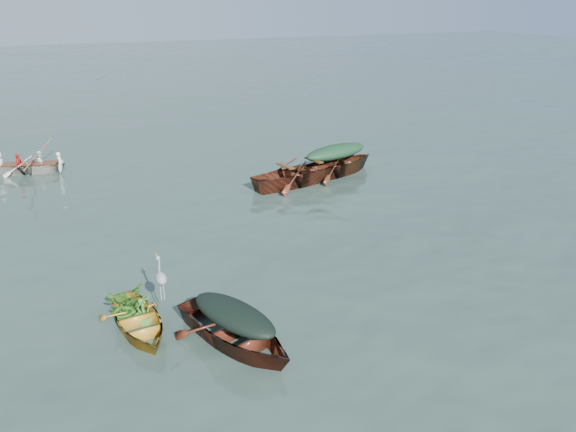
% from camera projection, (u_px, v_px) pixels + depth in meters
% --- Properties ---
extents(ground, '(140.00, 140.00, 0.00)m').
position_uv_depth(ground, '(272.00, 257.00, 14.24)').
color(ground, '#31453C').
rests_on(ground, ground).
extents(yellow_dinghy, '(1.58, 3.03, 0.77)m').
position_uv_depth(yellow_dinghy, '(139.00, 330.00, 11.14)').
color(yellow_dinghy, '#B98A24').
rests_on(yellow_dinghy, ground).
extents(dark_covered_boat, '(2.78, 4.06, 0.96)m').
position_uv_depth(dark_covered_boat, '(235.00, 344.00, 10.69)').
color(dark_covered_boat, '#4F1E12').
rests_on(dark_covered_boat, ground).
extents(green_tarp_boat, '(5.23, 2.84, 1.21)m').
position_uv_depth(green_tarp_boat, '(335.00, 175.00, 20.65)').
color(green_tarp_boat, '#4B2511').
rests_on(green_tarp_boat, ground).
extents(open_wooden_boat, '(5.29, 2.61, 1.23)m').
position_uv_depth(open_wooden_boat, '(299.00, 184.00, 19.65)').
color(open_wooden_boat, maroon).
rests_on(open_wooden_boat, ground).
extents(rowed_boat, '(3.67, 1.91, 0.80)m').
position_uv_depth(rowed_boat, '(32.00, 173.00, 20.88)').
color(rowed_boat, beige).
rests_on(rowed_boat, ground).
extents(dark_tarp_cover, '(1.53, 2.23, 0.40)m').
position_uv_depth(dark_tarp_cover, '(234.00, 313.00, 10.44)').
color(dark_tarp_cover, black).
rests_on(dark_tarp_cover, dark_covered_boat).
extents(green_tarp_cover, '(2.88, 1.56, 0.52)m').
position_uv_depth(green_tarp_cover, '(336.00, 152.00, 20.33)').
color(green_tarp_cover, '#14321C').
rests_on(green_tarp_cover, green_tarp_boat).
extents(thwart_benches, '(2.68, 1.46, 0.04)m').
position_uv_depth(thwart_benches, '(300.00, 167.00, 19.41)').
color(thwart_benches, '#472810').
rests_on(thwart_benches, open_wooden_boat).
extents(heron, '(0.32, 0.43, 0.92)m').
position_uv_depth(heron, '(162.00, 285.00, 11.12)').
color(heron, '#95999D').
rests_on(heron, yellow_dinghy).
extents(dinghy_weeds, '(0.80, 0.97, 0.60)m').
position_uv_depth(dinghy_weeds, '(129.00, 288.00, 11.34)').
color(dinghy_weeds, '#256B1C').
rests_on(dinghy_weeds, yellow_dinghy).
extents(rowers, '(2.62, 1.54, 0.76)m').
position_uv_depth(rowers, '(28.00, 153.00, 20.59)').
color(rowers, silver).
rests_on(rowers, rowed_boat).
extents(oars, '(1.23, 2.67, 0.06)m').
position_uv_depth(oars, '(30.00, 162.00, 20.72)').
color(oars, brown).
rests_on(oars, rowed_boat).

